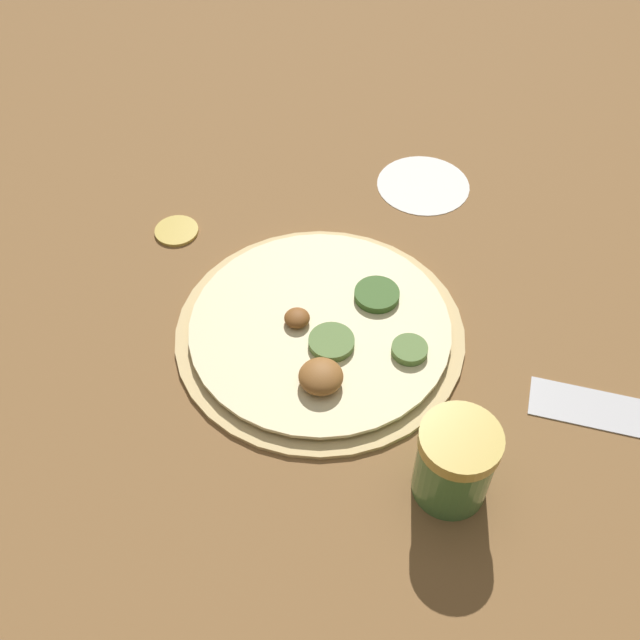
{
  "coord_description": "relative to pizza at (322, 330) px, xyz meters",
  "views": [
    {
      "loc": [
        0.41,
        0.17,
        0.55
      ],
      "look_at": [
        0.0,
        0.0,
        0.02
      ],
      "focal_mm": 42.0,
      "sensor_mm": 36.0,
      "label": 1
    }
  ],
  "objects": [
    {
      "name": "spice_jar",
      "position": [
        0.11,
        0.15,
        0.03
      ],
      "size": [
        0.06,
        0.06,
        0.08
      ],
      "color": "#4C7F42",
      "rests_on": "ground_plane"
    },
    {
      "name": "pizza",
      "position": [
        0.0,
        0.0,
        0.0
      ],
      "size": [
        0.27,
        0.27,
        0.03
      ],
      "color": "#D6B77A",
      "rests_on": "ground_plane"
    },
    {
      "name": "flour_patch",
      "position": [
        -0.25,
        0.02,
        -0.01
      ],
      "size": [
        0.1,
        0.1,
        0.0
      ],
      "color": "white",
      "rests_on": "ground_plane"
    },
    {
      "name": "loose_cap",
      "position": [
        -0.07,
        -0.2,
        -0.0
      ],
      "size": [
        0.05,
        0.05,
        0.01
      ],
      "color": "gold",
      "rests_on": "ground_plane"
    },
    {
      "name": "ground_plane",
      "position": [
        -0.0,
        -0.0,
        -0.01
      ],
      "size": [
        3.0,
        3.0,
        0.0
      ],
      "primitive_type": "plane",
      "color": "brown"
    }
  ]
}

